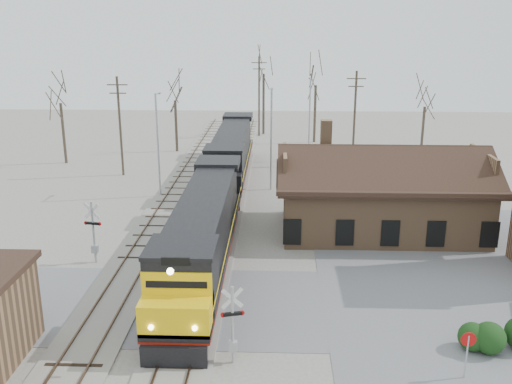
# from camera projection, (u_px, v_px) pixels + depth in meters

# --- Properties ---
(ground) EXTENTS (140.00, 140.00, 0.00)m
(ground) POSITION_uv_depth(u_px,v_px,m) (194.00, 305.00, 30.93)
(ground) COLOR #A29D92
(ground) RESTS_ON ground
(road) EXTENTS (60.00, 9.00, 0.03)m
(road) POSITION_uv_depth(u_px,v_px,m) (194.00, 305.00, 30.92)
(road) COLOR slate
(road) RESTS_ON ground
(parking_lot) EXTENTS (22.00, 26.00, 0.03)m
(parking_lot) POSITION_uv_depth(u_px,v_px,m) (502.00, 278.00, 34.09)
(parking_lot) COLOR slate
(parking_lot) RESTS_ON ground
(track_main) EXTENTS (3.40, 90.00, 0.24)m
(track_main) POSITION_uv_depth(u_px,v_px,m) (221.00, 214.00, 45.26)
(track_main) COLOR #A29D92
(track_main) RESTS_ON ground
(track_siding) EXTENTS (3.40, 90.00, 0.24)m
(track_siding) POSITION_uv_depth(u_px,v_px,m) (164.00, 213.00, 45.43)
(track_siding) COLOR #A29D92
(track_siding) RESTS_ON ground
(depot) EXTENTS (15.20, 9.31, 7.90)m
(depot) POSITION_uv_depth(u_px,v_px,m) (381.00, 199.00, 41.28)
(depot) COLOR #8B6748
(depot) RESTS_ON ground
(locomotive_lead) EXTENTS (3.21, 21.51, 4.78)m
(locomotive_lead) POSITION_uv_depth(u_px,v_px,m) (202.00, 234.00, 34.15)
(locomotive_lead) COLOR black
(locomotive_lead) RESTS_ON ground
(locomotive_trailing) EXTENTS (3.21, 21.51, 4.52)m
(locomotive_trailing) POSITION_uv_depth(u_px,v_px,m) (231.00, 154.00, 55.01)
(locomotive_trailing) COLOR black
(locomotive_trailing) RESTS_ON ground
(crossbuck_near) EXTENTS (1.06, 0.36, 3.77)m
(crossbuck_near) POSITION_uv_depth(u_px,v_px,m) (233.00, 327.00, 25.20)
(crossbuck_near) COLOR #A5A8AD
(crossbuck_near) RESTS_ON ground
(crossbuck_far) EXTENTS (1.15, 0.30, 4.05)m
(crossbuck_far) POSITION_uv_depth(u_px,v_px,m) (94.00, 234.00, 35.87)
(crossbuck_far) COLOR #A5A8AD
(crossbuck_far) RESTS_ON ground
(do_not_enter_sign) EXTENTS (0.66, 0.08, 2.23)m
(do_not_enter_sign) POSITION_uv_depth(u_px,v_px,m) (468.00, 347.00, 24.15)
(do_not_enter_sign) COLOR #A5A8AD
(do_not_enter_sign) RESTS_ON ground
(hedge_a) EXTENTS (1.36, 1.36, 1.36)m
(hedge_a) POSITION_uv_depth(u_px,v_px,m) (473.00, 337.00, 26.53)
(hedge_a) COLOR black
(hedge_a) RESTS_ON ground
(hedge_b) EXTENTS (1.52, 1.52, 1.52)m
(hedge_b) POSITION_uv_depth(u_px,v_px,m) (489.00, 338.00, 26.27)
(hedge_b) COLOR black
(hedge_b) RESTS_ON ground
(streetlight_a) EXTENTS (0.25, 2.04, 8.99)m
(streetlight_a) POSITION_uv_depth(u_px,v_px,m) (158.00, 140.00, 48.87)
(streetlight_a) COLOR #A5A8AD
(streetlight_a) RESTS_ON ground
(streetlight_b) EXTENTS (0.25, 2.04, 9.15)m
(streetlight_b) POSITION_uv_depth(u_px,v_px,m) (271.00, 134.00, 50.84)
(streetlight_b) COLOR #A5A8AD
(streetlight_b) RESTS_ON ground
(streetlight_c) EXTENTS (0.25, 2.04, 8.96)m
(streetlight_c) POSITION_uv_depth(u_px,v_px,m) (310.00, 115.00, 61.83)
(streetlight_c) COLOR #A5A8AD
(streetlight_c) RESTS_ON ground
(utility_pole_a) EXTENTS (2.00, 0.24, 9.74)m
(utility_pole_a) POSITION_uv_depth(u_px,v_px,m) (120.00, 125.00, 55.58)
(utility_pole_a) COLOR #382D23
(utility_pole_a) RESTS_ON ground
(utility_pole_b) EXTENTS (2.00, 0.24, 10.41)m
(utility_pole_b) POSITION_uv_depth(u_px,v_px,m) (259.00, 95.00, 74.96)
(utility_pole_b) COLOR #382D23
(utility_pole_b) RESTS_ON ground
(utility_pole_c) EXTENTS (2.00, 0.24, 9.86)m
(utility_pole_c) POSITION_uv_depth(u_px,v_px,m) (355.00, 116.00, 60.13)
(utility_pole_c) COLOR #382D23
(utility_pole_c) RESTS_ON ground
(tree_a) EXTENTS (4.32, 4.32, 10.57)m
(tree_a) POSITION_uv_depth(u_px,v_px,m) (60.00, 93.00, 59.77)
(tree_a) COLOR #382D23
(tree_a) RESTS_ON ground
(tree_b) EXTENTS (3.98, 3.98, 9.76)m
(tree_b) POSITION_uv_depth(u_px,v_px,m) (175.00, 92.00, 65.56)
(tree_b) COLOR #382D23
(tree_b) RESTS_ON ground
(tree_c) EXTENTS (5.39, 5.39, 13.20)m
(tree_c) POSITION_uv_depth(u_px,v_px,m) (264.00, 64.00, 75.04)
(tree_c) COLOR #382D23
(tree_c) RESTS_ON ground
(tree_d) EXTENTS (4.78, 4.78, 11.70)m
(tree_d) POSITION_uv_depth(u_px,v_px,m) (316.00, 76.00, 70.15)
(tree_d) COLOR #382D23
(tree_d) RESTS_ON ground
(tree_e) EXTENTS (3.52, 3.52, 8.63)m
(tree_e) POSITION_uv_depth(u_px,v_px,m) (425.00, 99.00, 65.58)
(tree_e) COLOR #382D23
(tree_e) RESTS_ON ground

